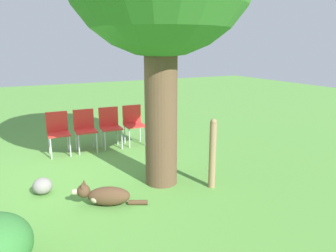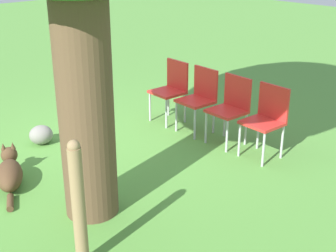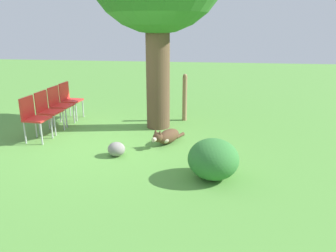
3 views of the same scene
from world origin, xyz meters
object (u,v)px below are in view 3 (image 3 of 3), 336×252
at_px(dog, 167,137).
at_px(red_chair_3, 69,98).
at_px(red_chair_2, 59,103).
at_px(red_chair_1, 47,109).
at_px(fence_post, 185,97).
at_px(red_chair_0, 33,115).

distance_m(dog, red_chair_3, 3.09).
xyz_separation_m(dog, red_chair_3, (-2.68, 1.49, 0.39)).
xyz_separation_m(dog, red_chair_2, (-2.68, 0.93, 0.39)).
bearing_deg(red_chair_1, dog, -4.85).
height_order(fence_post, red_chair_3, fence_post).
distance_m(red_chair_1, red_chair_2, 0.56).
relative_size(dog, red_chair_2, 1.10).
height_order(fence_post, red_chair_0, fence_post).
bearing_deg(red_chair_0, red_chair_3, 93.16).
xyz_separation_m(fence_post, red_chair_2, (-2.87, -0.80, -0.05)).
xyz_separation_m(red_chair_0, red_chair_2, (-0.00, 1.13, 0.00)).
height_order(fence_post, red_chair_1, fence_post).
distance_m(red_chair_2, red_chair_3, 0.56).
height_order(red_chair_2, red_chair_3, same).
xyz_separation_m(red_chair_0, red_chair_3, (-0.01, 1.69, 0.00)).
distance_m(fence_post, red_chair_3, 2.88).
bearing_deg(red_chair_3, red_chair_1, -86.84).
height_order(red_chair_0, red_chair_3, same).
bearing_deg(fence_post, red_chair_2, -164.42).
relative_size(fence_post, red_chair_0, 1.27).
bearing_deg(red_chair_3, fence_post, 7.66).
xyz_separation_m(fence_post, red_chair_3, (-2.87, -0.24, -0.05)).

